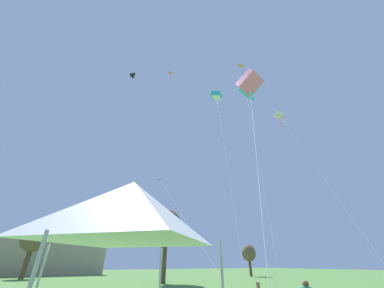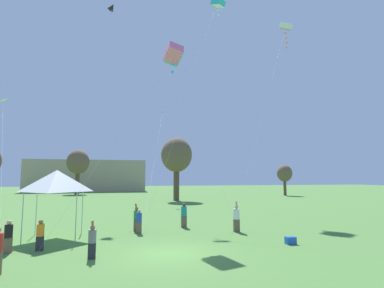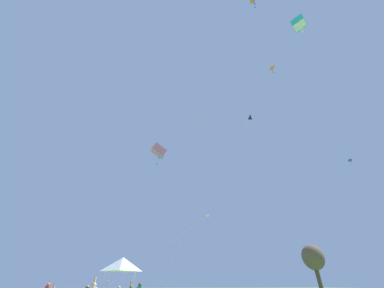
{
  "view_description": "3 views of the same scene",
  "coord_description": "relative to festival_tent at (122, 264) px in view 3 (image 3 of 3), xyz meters",
  "views": [
    {
      "loc": [
        -7.25,
        0.22,
        2.37
      ],
      "look_at": [
        0.85,
        14.39,
        11.51
      ],
      "focal_mm": 20.0,
      "sensor_mm": 36.0,
      "label": 1
    },
    {
      "loc": [
        -2.25,
        -14.48,
        3.61
      ],
      "look_at": [
        3.53,
        10.05,
        6.4
      ],
      "focal_mm": 28.0,
      "sensor_mm": 36.0,
      "label": 2
    },
    {
      "loc": [
        20.54,
        7.26,
        1.66
      ],
      "look_at": [
        5.73,
        10.2,
        11.56
      ],
      "focal_mm": 20.0,
      "sensor_mm": 36.0,
      "label": 3
    }
  ],
  "objects": [
    {
      "name": "kite_cyan_box_1",
      "position": [
        16.07,
        17.06,
        23.84
      ],
      "size": [
        12.77,
        16.95,
        27.97
      ],
      "color": "silver",
      "rests_on": "ground"
    },
    {
      "name": "kite_blue_delta_3",
      "position": [
        9.26,
        22.27,
        9.03
      ],
      "size": [
        4.45,
        22.0,
        13.32
      ],
      "color": "silver",
      "rests_on": "ground"
    },
    {
      "name": "kite_white_delta_6",
      "position": [
        -7.13,
        11.04,
        7.12
      ],
      "size": [
        5.92,
        15.06,
        11.05
      ],
      "color": "silver",
      "rests_on": "ground"
    },
    {
      "name": "kite_black_diamond_7",
      "position": [
        2.15,
        16.74,
        21.15
      ],
      "size": [
        6.8,
        14.77,
        25.14
      ],
      "color": "silver",
      "rests_on": "ground"
    },
    {
      "name": "kite_orange_delta_0",
      "position": [
        16.72,
        11.15,
        25.45
      ],
      "size": [
        12.31,
        11.04,
        29.57
      ],
      "color": "silver",
      "rests_on": "ground"
    },
    {
      "name": "kite_orange_delta_5",
      "position": [
        8.11,
        18.36,
        26.19
      ],
      "size": [
        4.01,
        19.24,
        30.31
      ],
      "color": "silver",
      "rests_on": "ground"
    },
    {
      "name": "tree_far_centre",
      "position": [
        -18.16,
        37.01,
        2.85
      ],
      "size": [
        4.35,
        4.35,
        8.78
      ],
      "color": "brown",
      "rests_on": "ground"
    },
    {
      "name": "festival_tent",
      "position": [
        0.0,
        0.0,
        0.0
      ],
      "size": [
        3.05,
        3.05,
        4.04
      ],
      "color": "#B7B7BC",
      "rests_on": "ground"
    },
    {
      "name": "kite_pink_box_4",
      "position": [
        7.49,
        2.45,
        9.72
      ],
      "size": [
        8.3,
        6.86,
        13.93
      ],
      "color": "silver",
      "rests_on": "ground"
    }
  ]
}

